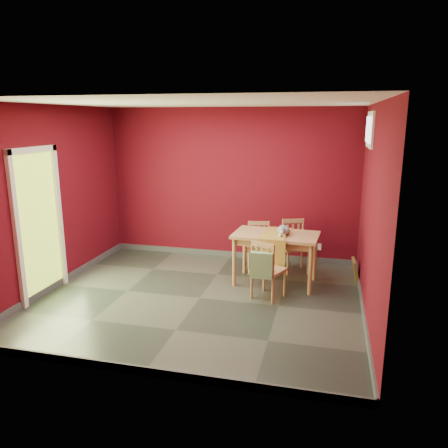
% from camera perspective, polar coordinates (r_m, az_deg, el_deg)
% --- Properties ---
extents(ground, '(4.50, 4.50, 0.00)m').
position_cam_1_polar(ground, '(6.34, -3.20, -9.63)').
color(ground, '#2D342D').
rests_on(ground, ground).
extents(room_shell, '(4.50, 4.50, 4.50)m').
position_cam_1_polar(room_shell, '(6.32, -3.21, -9.21)').
color(room_shell, '#4F0812').
rests_on(room_shell, ground).
extents(doorway, '(0.06, 1.01, 2.13)m').
position_cam_1_polar(doorway, '(6.65, -23.11, 0.56)').
color(doorway, '#B7D838').
rests_on(doorway, ground).
extents(window, '(0.05, 0.90, 0.50)m').
position_cam_1_polar(window, '(6.59, 18.50, 11.62)').
color(window, white).
rests_on(window, room_shell).
extents(outlet_plate, '(0.08, 0.02, 0.12)m').
position_cam_1_polar(outlet_plate, '(7.87, 12.30, -2.94)').
color(outlet_plate, silver).
rests_on(outlet_plate, room_shell).
extents(dining_table, '(1.32, 0.83, 0.80)m').
position_cam_1_polar(dining_table, '(6.71, 6.79, -2.08)').
color(dining_table, '#A7794E').
rests_on(dining_table, ground).
extents(table_runner, '(0.43, 0.81, 0.40)m').
position_cam_1_polar(table_runner, '(6.58, 6.65, -2.06)').
color(table_runner, olive).
rests_on(table_runner, dining_table).
extents(chair_far_left, '(0.46, 0.46, 0.83)m').
position_cam_1_polar(chair_far_left, '(7.32, 4.58, -2.92)').
color(chair_far_left, '#A7794E').
rests_on(chair_far_left, ground).
extents(chair_far_right, '(0.53, 0.53, 0.87)m').
position_cam_1_polar(chair_far_right, '(7.38, 9.21, -2.76)').
color(chair_far_right, '#A7794E').
rests_on(chair_far_right, ground).
extents(chair_near, '(0.52, 0.52, 0.86)m').
position_cam_1_polar(chair_near, '(6.21, 5.65, -5.86)').
color(chair_near, '#A7794E').
rests_on(chair_near, ground).
extents(tote_bag, '(0.31, 0.19, 0.43)m').
position_cam_1_polar(tote_bag, '(5.99, 4.92, -5.38)').
color(tote_bag, '#6E9964').
rests_on(tote_bag, chair_near).
extents(cat, '(0.23, 0.40, 0.19)m').
position_cam_1_polar(cat, '(6.62, 7.77, -0.57)').
color(cat, slate).
rests_on(cat, table_runner).
extents(picture_frame, '(0.13, 0.36, 0.36)m').
position_cam_1_polar(picture_frame, '(7.19, 16.78, -5.84)').
color(picture_frame, brown).
rests_on(picture_frame, ground).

